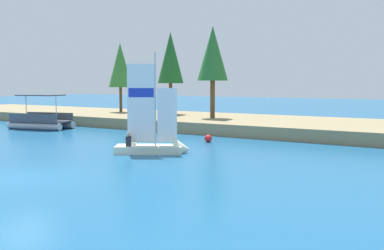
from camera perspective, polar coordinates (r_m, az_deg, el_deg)
ground_plane at (r=20.11m, az=-19.86°, el=-6.11°), size 200.00×200.00×0.00m
shore_bank at (r=38.04m, az=8.38°, el=0.03°), size 80.00×11.27×0.88m
shoreline_tree_left at (r=47.59m, az=-8.74°, el=7.21°), size 2.39×2.39×6.90m
shoreline_tree_midleft at (r=44.12m, az=-2.64°, el=8.15°), size 2.44×2.44×7.65m
shoreline_tree_centre at (r=39.05m, az=2.54°, el=8.64°), size 2.55×2.55×7.60m
sailboat at (r=25.55m, az=-3.79°, el=-2.50°), size 4.19×3.33×5.89m
pontoon_boat at (r=40.78m, az=-17.91°, el=0.53°), size 5.45×3.46×2.83m
channel_buoy at (r=30.11m, az=1.99°, el=-1.65°), size 0.48×0.48×0.48m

